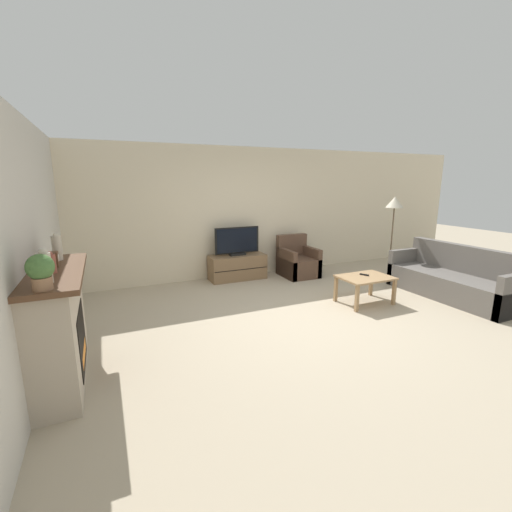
% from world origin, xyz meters
% --- Properties ---
extents(ground_plane, '(24.00, 24.00, 0.00)m').
position_xyz_m(ground_plane, '(0.00, 0.00, 0.00)').
color(ground_plane, tan).
extents(wall_back, '(12.00, 0.06, 2.70)m').
position_xyz_m(wall_back, '(0.00, 2.52, 1.35)').
color(wall_back, beige).
rests_on(wall_back, ground).
extents(wall_left, '(0.06, 12.00, 2.70)m').
position_xyz_m(wall_left, '(-3.37, 0.00, 1.35)').
color(wall_left, beige).
rests_on(wall_left, ground).
extents(fireplace, '(0.50, 1.57, 1.16)m').
position_xyz_m(fireplace, '(-3.15, -0.53, 0.59)').
color(fireplace, '#B7A893').
rests_on(fireplace, ground).
extents(mantel_vase_left, '(0.11, 0.11, 0.30)m').
position_xyz_m(mantel_vase_left, '(-3.13, -1.00, 1.30)').
color(mantel_vase_left, beige).
rests_on(mantel_vase_left, fireplace).
extents(mantel_vase_centre_left, '(0.09, 0.09, 0.21)m').
position_xyz_m(mantel_vase_centre_left, '(-3.13, -0.65, 1.26)').
color(mantel_vase_centre_left, '#994C3D').
rests_on(mantel_vase_centre_left, fireplace).
extents(mantel_vase_right, '(0.10, 0.10, 0.30)m').
position_xyz_m(mantel_vase_right, '(-3.13, -0.06, 1.30)').
color(mantel_vase_right, beige).
rests_on(mantel_vase_right, fireplace).
extents(mantel_clock, '(0.08, 0.11, 0.15)m').
position_xyz_m(mantel_clock, '(-3.13, -0.38, 1.24)').
color(mantel_clock, brown).
rests_on(mantel_clock, fireplace).
extents(potted_plant, '(0.20, 0.20, 0.29)m').
position_xyz_m(potted_plant, '(-3.13, -1.20, 1.32)').
color(potted_plant, '#936B4C').
rests_on(potted_plant, fireplace).
extents(tv_stand, '(1.17, 0.48, 0.51)m').
position_xyz_m(tv_stand, '(-0.18, 2.22, 0.26)').
color(tv_stand, brown).
rests_on(tv_stand, ground).
extents(tv, '(0.95, 0.18, 0.58)m').
position_xyz_m(tv, '(-0.18, 2.21, 0.78)').
color(tv, black).
rests_on(tv, tv_stand).
extents(armchair, '(0.70, 0.76, 0.86)m').
position_xyz_m(armchair, '(1.10, 1.94, 0.28)').
color(armchair, brown).
rests_on(armchair, ground).
extents(coffee_table, '(0.85, 0.62, 0.46)m').
position_xyz_m(coffee_table, '(1.23, -0.01, 0.40)').
color(coffee_table, '#A37F56').
rests_on(coffee_table, ground).
extents(remote, '(0.10, 0.15, 0.02)m').
position_xyz_m(remote, '(1.27, 0.06, 0.47)').
color(remote, black).
rests_on(remote, coffee_table).
extents(couch, '(0.80, 2.16, 0.90)m').
position_xyz_m(couch, '(2.86, -0.40, 0.30)').
color(couch, '#66605B').
rests_on(couch, ground).
extents(floor_lamp, '(0.35, 0.35, 1.70)m').
position_xyz_m(floor_lamp, '(2.77, 0.98, 1.48)').
color(floor_lamp, black).
rests_on(floor_lamp, ground).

